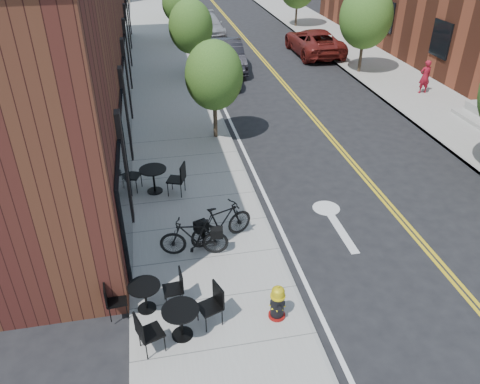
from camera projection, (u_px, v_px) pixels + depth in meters
ground at (296, 289)px, 11.47m from camera, size 120.00×120.00×0.00m
sidewalk_near at (179, 130)px, 19.47m from camera, size 4.00×70.00×0.12m
sidewalk_far at (440, 109)px, 21.48m from camera, size 4.00×70.00×0.12m
building_near at (62, 29)px, 20.27m from camera, size 5.00×28.00×7.00m
tree_near_a at (214, 76)px, 17.54m from camera, size 2.20×2.20×3.81m
tree_near_b at (191, 27)px, 24.17m from camera, size 2.30×2.30×3.98m
tree_near_c at (178, 4)px, 30.96m from camera, size 2.10×2.10×3.67m
tree_far_b at (366, 17)px, 24.70m from camera, size 2.80×2.80×4.62m
fire_hydrant at (277, 302)px, 10.35m from camera, size 0.48×0.48×0.89m
bicycle_left at (194, 237)px, 12.18m from camera, size 1.87×0.79×1.09m
bicycle_right at (221, 223)px, 12.69m from camera, size 1.97×1.20×1.14m
bistro_set_a at (145, 294)px, 10.52m from camera, size 1.71×0.79×0.91m
bistro_set_b at (181, 319)px, 9.84m from camera, size 1.88×1.08×0.99m
bistro_set_c at (154, 177)px, 14.91m from camera, size 2.03×1.20×1.08m
parked_car_a at (221, 66)px, 24.75m from camera, size 2.42×4.95×1.63m
parked_car_b at (227, 55)px, 26.60m from camera, size 1.87×4.86×1.58m
parked_car_c at (208, 25)px, 33.85m from camera, size 2.12×4.87×1.40m
parked_car_far at (314, 42)px, 29.31m from camera, size 2.61×5.63×1.56m
pedestrian at (425, 77)px, 22.82m from camera, size 0.60×0.40×1.62m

